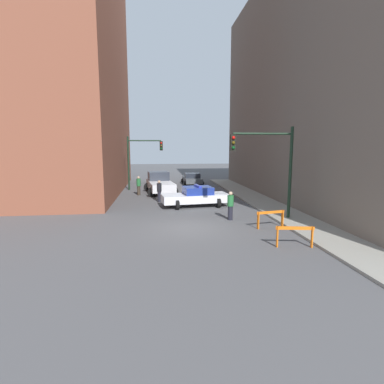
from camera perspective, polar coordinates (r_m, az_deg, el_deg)
ground_plane at (r=15.74m, az=-0.33°, el=-6.87°), size 120.00×120.00×0.00m
sidewalk_right at (r=17.51m, az=20.37°, el=-5.62°), size 2.40×44.00×0.12m
building_corner_left at (r=31.79m, az=-27.54°, el=21.66°), size 14.00×20.00×23.77m
building_right at (r=28.01m, az=27.39°, el=17.78°), size 12.00×28.00×18.24m
traffic_light_near at (r=17.52m, az=14.84°, el=6.13°), size 3.64×0.35×5.20m
traffic_light_far at (r=29.73m, az=-9.94°, el=6.91°), size 3.44×0.35×5.20m
police_car at (r=21.26m, az=0.72°, el=-0.81°), size 4.89×2.72×1.52m
white_truck at (r=27.57m, az=-6.17°, el=1.68°), size 3.08×5.61×1.90m
parked_car_near at (r=33.45m, az=0.02°, el=2.54°), size 2.30×4.32×1.31m
pedestrian_crossing at (r=23.09m, az=-6.26°, el=0.23°), size 0.51×0.51×1.66m
pedestrian_corner at (r=26.57m, az=-10.13°, el=1.24°), size 0.50×0.50×1.66m
pedestrian_sidewalk at (r=17.41m, az=7.33°, el=-2.52°), size 0.46×0.46×1.66m
barrier_front at (r=13.38m, az=19.00°, el=-7.40°), size 1.59×0.41×0.90m
barrier_mid at (r=16.15m, az=14.73°, el=-4.50°), size 1.58×0.43×0.90m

